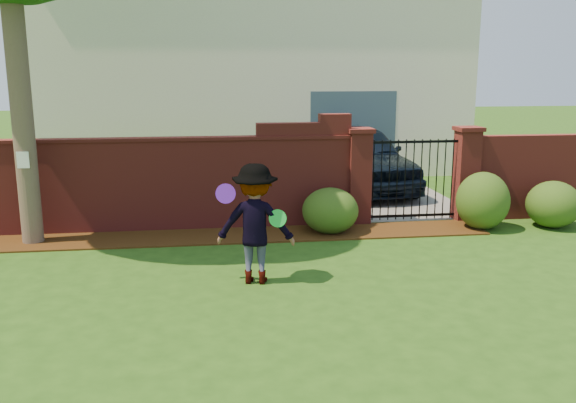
{
  "coord_description": "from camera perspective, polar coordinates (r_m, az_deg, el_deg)",
  "views": [
    {
      "loc": [
        -0.57,
        -7.48,
        3.0
      ],
      "look_at": [
        0.65,
        1.4,
        1.05
      ],
      "focal_mm": 38.22,
      "sensor_mm": 36.0,
      "label": 1
    }
  ],
  "objects": [
    {
      "name": "ground",
      "position": [
        8.08,
        -3.24,
        -9.57
      ],
      "size": [
        80.0,
        80.0,
        0.01
      ],
      "primitive_type": "cube",
      "color": "#244912",
      "rests_on": "ground"
    },
    {
      "name": "mulch_bed",
      "position": [
        11.23,
        -9.47,
        -3.32
      ],
      "size": [
        11.1,
        1.08,
        0.03
      ],
      "primitive_type": "cube",
      "color": "#331B09",
      "rests_on": "ground"
    },
    {
      "name": "brick_wall",
      "position": [
        11.76,
        -14.71,
        1.7
      ],
      "size": [
        8.7,
        0.31,
        2.16
      ],
      "color": "maroon",
      "rests_on": "ground"
    },
    {
      "name": "brick_wall_return",
      "position": [
        13.71,
        23.88,
        2.19
      ],
      "size": [
        4.0,
        0.25,
        1.7
      ],
      "primitive_type": "cube",
      "color": "maroon",
      "rests_on": "ground"
    },
    {
      "name": "pillar_left",
      "position": [
        12.04,
        6.61,
        2.41
      ],
      "size": [
        0.5,
        0.5,
        1.88
      ],
      "color": "maroon",
      "rests_on": "ground"
    },
    {
      "name": "pillar_right",
      "position": [
        12.76,
        16.24,
        2.55
      ],
      "size": [
        0.5,
        0.5,
        1.88
      ],
      "color": "maroon",
      "rests_on": "ground"
    },
    {
      "name": "iron_gate",
      "position": [
        12.37,
        11.54,
        2.02
      ],
      "size": [
        1.78,
        0.03,
        1.6
      ],
      "color": "black",
      "rests_on": "ground"
    },
    {
      "name": "driveway",
      "position": [
        16.29,
        6.81,
        1.58
      ],
      "size": [
        3.2,
        8.0,
        0.01
      ],
      "primitive_type": "cube",
      "color": "slate",
      "rests_on": "ground"
    },
    {
      "name": "house",
      "position": [
        19.54,
        -3.26,
        12.72
      ],
      "size": [
        12.4,
        6.4,
        6.3
      ],
      "color": "#F4EDCC",
      "rests_on": "ground"
    },
    {
      "name": "car",
      "position": [
        15.36,
        6.79,
        4.03
      ],
      "size": [
        2.49,
        5.03,
        1.65
      ],
      "primitive_type": "imported",
      "rotation": [
        0.0,
        0.0,
        0.12
      ],
      "color": "black",
      "rests_on": "ground"
    },
    {
      "name": "paper_notice",
      "position": [
        11.21,
        -23.44,
        3.57
      ],
      "size": [
        0.2,
        0.01,
        0.28
      ],
      "primitive_type": "cube",
      "color": "white",
      "rests_on": "tree"
    },
    {
      "name": "shrub_left",
      "position": [
        11.36,
        3.95,
        -0.86
      ],
      "size": [
        1.04,
        1.04,
        0.85
      ],
      "primitive_type": "ellipsoid",
      "color": "#214514",
      "rests_on": "ground"
    },
    {
      "name": "shrub_middle",
      "position": [
        12.17,
        17.66,
        0.06
      ],
      "size": [
        1.0,
        1.0,
        1.1
      ],
      "primitive_type": "ellipsoid",
      "color": "#214514",
      "rests_on": "ground"
    },
    {
      "name": "shrub_right",
      "position": [
        12.8,
        23.46,
        -0.25
      ],
      "size": [
        1.02,
        1.02,
        0.9
      ],
      "primitive_type": "ellipsoid",
      "color": "#214514",
      "rests_on": "ground"
    },
    {
      "name": "man",
      "position": [
        8.62,
        -3.12,
        -2.14
      ],
      "size": [
        1.21,
        0.85,
        1.71
      ],
      "primitive_type": "imported",
      "rotation": [
        0.0,
        0.0,
        2.94
      ],
      "color": "gray",
      "rests_on": "ground"
    },
    {
      "name": "frisbee_purple",
      "position": [
        8.45,
        -5.83,
        0.74
      ],
      "size": [
        0.28,
        0.11,
        0.28
      ],
      "primitive_type": "cylinder",
      "rotation": [
        1.36,
        0.0,
        -0.09
      ],
      "color": "#5A1BAB",
      "rests_on": "man"
    },
    {
      "name": "frisbee_green",
      "position": [
        8.44,
        -0.96,
        -1.58
      ],
      "size": [
        0.25,
        0.14,
        0.25
      ],
      "primitive_type": "cylinder",
      "rotation": [
        1.43,
        0.0,
        -0.34
      ],
      "color": "green",
      "rests_on": "man"
    }
  ]
}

